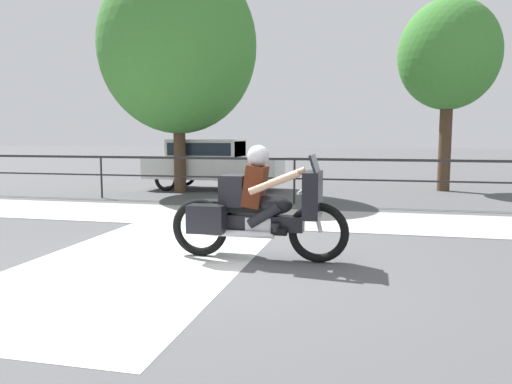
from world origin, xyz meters
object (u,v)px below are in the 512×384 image
parked_car (212,161)px  tree_behind_car (178,47)px  motorcycle (256,208)px  tree_behind_sign (449,56)px

parked_car → tree_behind_car: tree_behind_car is taller
motorcycle → parked_car: bearing=114.4°
parked_car → tree_behind_sign: bearing=6.7°
motorcycle → tree_behind_sign: bearing=71.4°
parked_car → tree_behind_car: (-0.62, -0.99, 3.21)m
tree_behind_sign → parked_car: bearing=-170.0°
parked_car → tree_behind_sign: 7.54m
parked_car → tree_behind_sign: (6.80, 1.19, 3.04)m
motorcycle → tree_behind_car: 8.73m
tree_behind_sign → tree_behind_car: tree_behind_car is taller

